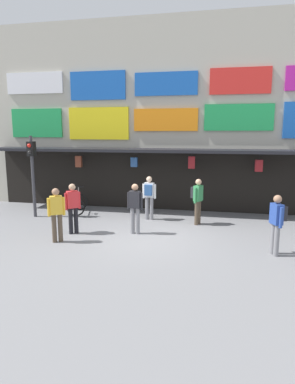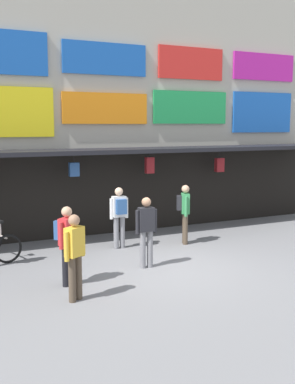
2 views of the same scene
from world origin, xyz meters
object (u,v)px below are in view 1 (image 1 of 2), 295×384
object	(u,v)px
pedestrian_in_green	(56,212)
pedestrian_in_purple	(197,198)
traffic_light_near	(32,163)
pedestrian_in_blue	(277,220)
pedestrian_in_black	(135,206)
bicycle_parked	(78,204)
pedestrian_in_red	(73,205)
pedestrian_in_white	(149,195)

from	to	relation	value
pedestrian_in_green	pedestrian_in_purple	xyz separation A→B (m)	(4.08, 2.91, 0.04)
traffic_light_near	pedestrian_in_blue	distance (m)	9.15
pedestrian_in_green	pedestrian_in_blue	world-z (taller)	same
pedestrian_in_black	pedestrian_in_blue	distance (m)	4.39
pedestrian_in_green	pedestrian_in_purple	distance (m)	5.01
bicycle_parked	pedestrian_in_blue	bearing A→B (deg)	-25.24
traffic_light_near	bicycle_parked	size ratio (longest dim) A/B	2.43
pedestrian_in_red	pedestrian_in_green	bearing A→B (deg)	-96.37
pedestrian_in_black	pedestrian_in_purple	bearing A→B (deg)	39.19
pedestrian_in_red	pedestrian_in_black	bearing A→B (deg)	10.79
pedestrian_in_green	pedestrian_in_white	bearing A→B (deg)	55.31
bicycle_parked	pedestrian_in_white	size ratio (longest dim) A/B	0.78
bicycle_parked	pedestrian_in_red	bearing A→B (deg)	-69.50
traffic_light_near	pedestrian_in_purple	xyz separation A→B (m)	(6.41, 0.19, -1.16)
pedestrian_in_purple	traffic_light_near	bearing A→B (deg)	-178.32
traffic_light_near	bicycle_parked	world-z (taller)	traffic_light_near
pedestrian_in_green	pedestrian_in_blue	distance (m)	6.38
traffic_light_near	bicycle_parked	bearing A→B (deg)	32.68
bicycle_parked	pedestrian_in_purple	bearing A→B (deg)	-8.32
pedestrian_in_green	pedestrian_in_white	xyz separation A→B (m)	(2.22, 3.21, 0.04)
bicycle_parked	pedestrian_in_white	distance (m)	3.21
traffic_light_near	pedestrian_in_green	size ratio (longest dim) A/B	1.90
traffic_light_near	pedestrian_in_red	world-z (taller)	traffic_light_near
bicycle_parked	pedestrian_in_blue	distance (m)	8.08
traffic_light_near	pedestrian_in_black	world-z (taller)	traffic_light_near
pedestrian_in_black	pedestrian_in_purple	size ratio (longest dim) A/B	1.00
pedestrian_in_white	pedestrian_in_purple	distance (m)	1.88
traffic_light_near	pedestrian_in_red	xyz separation A→B (m)	(2.44, -1.78, -1.16)
pedestrian_in_black	pedestrian_in_purple	world-z (taller)	same
pedestrian_in_red	pedestrian_in_white	world-z (taller)	same
pedestrian_in_black	pedestrian_in_blue	xyz separation A→B (m)	(4.25, -1.12, 0.04)
pedestrian_in_black	pedestrian_in_white	bearing A→B (deg)	87.26
bicycle_parked	pedestrian_in_white	world-z (taller)	pedestrian_in_white
pedestrian_in_red	pedestrian_in_white	size ratio (longest dim) A/B	1.00
traffic_light_near	pedestrian_in_red	bearing A→B (deg)	-36.16
pedestrian_in_red	pedestrian_in_white	xyz separation A→B (m)	(2.12, 2.27, 0.00)
bicycle_parked	pedestrian_in_green	distance (m)	3.79
bicycle_parked	pedestrian_in_blue	xyz separation A→B (m)	(7.29, -3.43, 0.59)
pedestrian_in_white	pedestrian_in_red	bearing A→B (deg)	-132.97
pedestrian_in_blue	pedestrian_in_purple	size ratio (longest dim) A/B	1.00
pedestrian_in_blue	pedestrian_in_purple	distance (m)	3.55
pedestrian_in_green	pedestrian_in_purple	size ratio (longest dim) A/B	1.00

